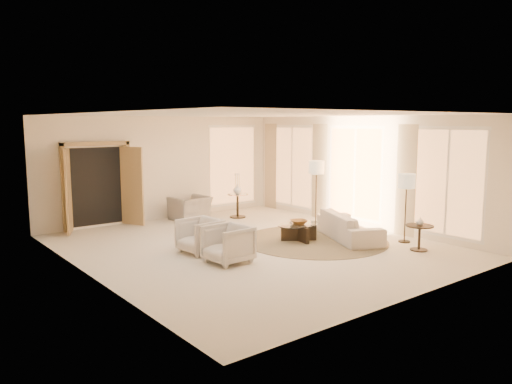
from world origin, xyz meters
TOP-DOWN VIEW (x-y plane):
  - room at (0.00, 0.00)m, footprint 7.04×8.04m
  - windows_right at (3.45, 0.10)m, footprint 0.10×6.40m
  - window_back_corner at (2.30, 3.95)m, footprint 1.70×0.10m
  - curtains_right at (3.40, 1.00)m, footprint 0.06×5.20m
  - french_doors at (-1.90, 3.82)m, footprint 1.95×0.66m
  - area_rug at (1.41, -0.45)m, footprint 4.16×4.16m
  - sofa at (2.14, -0.82)m, footprint 1.60×2.22m
  - armchair_left at (-1.16, 0.27)m, footprint 0.76×0.80m
  - armchair_right at (-1.14, -0.69)m, footprint 0.76×0.80m
  - accent_chair at (0.47, 3.40)m, footprint 1.04×0.74m
  - coffee_table at (1.10, -0.25)m, footprint 1.39×1.39m
  - end_table at (2.51, -2.40)m, footprint 0.57×0.57m
  - side_table at (1.67, 2.85)m, footprint 0.58×0.58m
  - floor_lamp_near at (2.83, 0.94)m, footprint 0.40×0.40m
  - floor_lamp_far at (2.88, -1.78)m, footprint 0.37×0.37m
  - bowl at (1.10, -0.25)m, footprint 0.46×0.46m
  - end_vase at (2.51, -2.40)m, footprint 0.17×0.17m
  - side_vase at (1.67, 2.85)m, footprint 0.33×0.33m

SIDE VIEW (x-z plane):
  - area_rug at x=1.41m, z-range 0.00..0.01m
  - coffee_table at x=1.10m, z-range 0.05..0.44m
  - sofa at x=2.14m, z-range 0.00..0.60m
  - end_table at x=2.51m, z-range 0.10..0.63m
  - armchair_left at x=-1.16m, z-range 0.00..0.77m
  - armchair_right at x=-1.14m, z-range 0.00..0.79m
  - side_table at x=1.67m, z-range 0.07..0.75m
  - accent_chair at x=0.47m, z-range 0.00..0.85m
  - bowl at x=1.10m, z-range 0.39..0.48m
  - end_vase at x=2.51m, z-range 0.53..0.70m
  - side_vase at x=1.67m, z-range 0.67..0.93m
  - french_doors at x=-1.90m, z-range -0.01..2.15m
  - floor_lamp_far at x=2.88m, z-range 0.54..2.06m
  - curtains_right at x=3.40m, z-range 0.00..2.60m
  - windows_right at x=3.45m, z-range 0.15..2.55m
  - window_back_corner at x=2.30m, z-range 0.15..2.55m
  - room at x=0.00m, z-range -0.02..2.81m
  - floor_lamp_near at x=2.83m, z-range 0.58..2.23m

